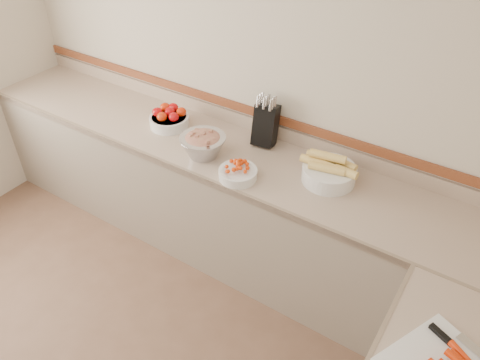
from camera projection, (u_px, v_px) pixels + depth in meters
The scene contains 7 objects.
back_wall at pixel (250, 75), 3.06m from camera, with size 4.00×4.00×0.00m, color beige.
counter_back at pixel (224, 201), 3.36m from camera, with size 4.00×0.65×1.08m.
knife_block at pixel (266, 124), 3.07m from camera, with size 0.17×0.20×0.36m.
tomato_bowl at pixel (169, 118), 3.29m from camera, with size 0.28×0.28×0.14m.
cherry_tomato_bowl at pixel (238, 172), 2.82m from camera, with size 0.24×0.24×0.13m.
corn_bowl at pixel (329, 171), 2.78m from camera, with size 0.36×0.32×0.19m.
rhubarb_bowl at pixel (203, 144), 2.98m from camera, with size 0.30×0.30×0.17m.
Camera 1 is at (1.50, -0.42, 2.62)m, focal length 35.00 mm.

